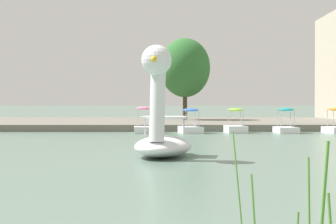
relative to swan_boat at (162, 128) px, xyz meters
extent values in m
cube|color=#6B665B|center=(0.53, 25.53, -0.78)|extent=(157.57, 18.07, 0.43)
ellipsoid|color=white|center=(0.05, 0.32, -0.64)|extent=(2.38, 3.63, 0.70)
cylinder|color=white|center=(-0.12, -0.75, 0.86)|extent=(0.61, 0.90, 2.64)
sphere|color=white|center=(-0.15, -0.93, 2.16)|extent=(1.10, 1.10, 0.96)
cone|color=yellow|center=(-0.22, -1.30, 2.16)|extent=(0.61, 0.66, 0.53)
cube|color=white|center=(0.10, 0.58, 0.32)|extent=(1.67, 1.45, 0.08)
cylinder|color=silver|center=(-0.57, 0.69, 0.01)|extent=(0.04, 0.04, 0.61)
cylinder|color=silver|center=(0.76, 0.47, 0.01)|extent=(0.04, 0.04, 0.61)
cube|color=white|center=(-1.14, 14.98, -0.80)|extent=(1.22, 1.94, 0.39)
ellipsoid|color=pink|center=(-1.14, 14.98, 0.49)|extent=(0.91, 0.98, 0.20)
cylinder|color=#B7B7BF|center=(-1.50, 15.34, -0.06)|extent=(0.04, 0.04, 1.09)
cylinder|color=#B7B7BF|center=(-0.81, 15.37, -0.06)|extent=(0.04, 0.04, 1.09)
cylinder|color=#B7B7BF|center=(-1.47, 14.59, -0.06)|extent=(0.04, 0.04, 1.09)
cylinder|color=#B7B7BF|center=(-0.77, 14.62, -0.06)|extent=(0.04, 0.04, 1.09)
cube|color=white|center=(1.67, 14.90, -0.80)|extent=(1.50, 2.25, 0.40)
ellipsoid|color=blue|center=(1.67, 14.90, 0.39)|extent=(1.16, 1.42, 0.20)
cylinder|color=#B7B7BF|center=(1.20, 15.34, -0.11)|extent=(0.04, 0.04, 0.98)
cylinder|color=#B7B7BF|center=(1.96, 15.47, -0.11)|extent=(0.04, 0.04, 0.98)
cylinder|color=#B7B7BF|center=(1.37, 14.33, -0.11)|extent=(0.04, 0.04, 0.98)
cylinder|color=#B7B7BF|center=(2.13, 14.46, -0.11)|extent=(0.04, 0.04, 0.98)
cube|color=white|center=(4.40, 15.29, -0.78)|extent=(1.27, 2.12, 0.42)
ellipsoid|color=#8CCC38|center=(4.40, 15.29, 0.39)|extent=(1.03, 1.06, 0.20)
cylinder|color=#B7B7BF|center=(3.99, 15.67, -0.09)|extent=(0.04, 0.04, 0.96)
cylinder|color=#B7B7BF|center=(4.76, 15.71, -0.09)|extent=(0.04, 0.04, 0.96)
cylinder|color=#B7B7BF|center=(4.04, 14.87, -0.09)|extent=(0.04, 0.04, 0.96)
cylinder|color=#B7B7BF|center=(4.81, 14.91, -0.09)|extent=(0.04, 0.04, 0.96)
cube|color=white|center=(7.39, 15.00, -0.81)|extent=(1.20, 2.20, 0.36)
ellipsoid|color=teal|center=(7.39, 15.00, 0.41)|extent=(0.99, 1.12, 0.20)
cylinder|color=#B7B7BF|center=(6.99, 15.44, -0.11)|extent=(0.04, 0.04, 1.04)
cylinder|color=#B7B7BF|center=(7.77, 15.45, -0.11)|extent=(0.04, 0.04, 1.04)
cylinder|color=#B7B7BF|center=(7.00, 14.56, -0.11)|extent=(0.04, 0.04, 1.04)
cylinder|color=#B7B7BF|center=(7.78, 14.57, -0.11)|extent=(0.04, 0.04, 1.04)
cylinder|color=#B7B7BF|center=(9.91, 15.12, -0.09)|extent=(0.04, 0.04, 1.05)
cylinder|color=#B7B7BF|center=(10.02, 14.31, -0.09)|extent=(0.04, 0.04, 1.05)
cylinder|color=#423323|center=(1.80, 27.31, 1.10)|extent=(0.35, 0.35, 3.33)
ellipsoid|color=#2D662D|center=(1.80, 27.31, 3.68)|extent=(4.95, 5.22, 4.82)
cylinder|color=#4C7F33|center=(0.90, -12.42, -0.24)|extent=(0.15, 0.08, 1.51)
cylinder|color=#4C7F33|center=(1.52, -13.46, -0.26)|extent=(0.14, 0.04, 1.48)
camera|label=1|loc=(0.08, -18.54, 0.83)|focal=60.13mm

